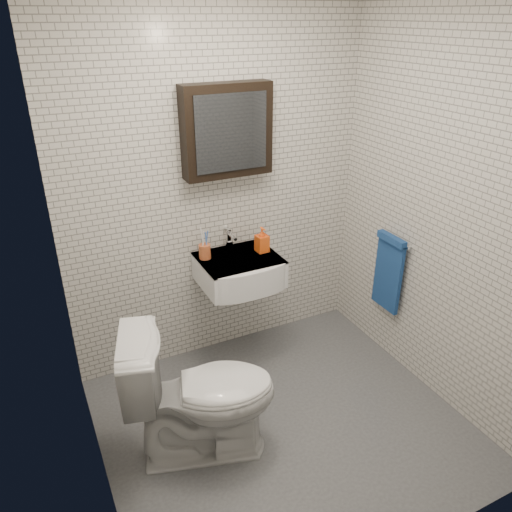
% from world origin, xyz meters
% --- Properties ---
extents(ground, '(2.20, 2.00, 0.01)m').
position_xyz_m(ground, '(0.00, 0.00, 0.01)').
color(ground, '#494C50').
rests_on(ground, ground).
extents(room_shell, '(2.22, 2.02, 2.51)m').
position_xyz_m(room_shell, '(0.00, 0.00, 1.47)').
color(room_shell, silver).
rests_on(room_shell, ground).
extents(washbasin, '(0.55, 0.50, 0.20)m').
position_xyz_m(washbasin, '(0.05, 0.73, 0.76)').
color(washbasin, white).
rests_on(washbasin, room_shell).
extents(faucet, '(0.06, 0.20, 0.15)m').
position_xyz_m(faucet, '(0.05, 0.93, 0.92)').
color(faucet, silver).
rests_on(faucet, washbasin).
extents(mirror_cabinet, '(0.60, 0.15, 0.60)m').
position_xyz_m(mirror_cabinet, '(0.05, 0.93, 1.70)').
color(mirror_cabinet, black).
rests_on(mirror_cabinet, room_shell).
extents(towel_rail, '(0.09, 0.30, 0.58)m').
position_xyz_m(towel_rail, '(1.04, 0.35, 0.72)').
color(towel_rail, silver).
rests_on(towel_rail, room_shell).
extents(toothbrush_cup, '(0.10, 0.10, 0.23)m').
position_xyz_m(toothbrush_cup, '(-0.16, 0.87, 0.91)').
color(toothbrush_cup, '#C15A30').
rests_on(toothbrush_cup, washbasin).
extents(soap_bottle, '(0.09, 0.09, 0.18)m').
position_xyz_m(soap_bottle, '(0.24, 0.79, 0.94)').
color(soap_bottle, orange).
rests_on(soap_bottle, washbasin).
extents(toilet, '(0.95, 0.70, 0.86)m').
position_xyz_m(toilet, '(-0.52, 0.05, 0.43)').
color(toilet, white).
rests_on(toilet, ground).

